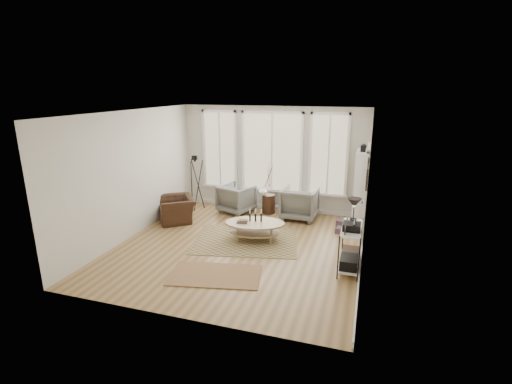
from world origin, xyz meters
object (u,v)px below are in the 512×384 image
(low_shelf, at_px, (351,243))
(armchair_right, at_px, (300,203))
(side_table, at_px, (269,188))
(armchair_left, at_px, (237,198))
(accent_chair, at_px, (176,209))
(coffee_table, at_px, (254,226))
(bookcase, at_px, (361,188))

(low_shelf, xyz_separation_m, armchair_right, (-1.46, 2.48, -0.09))
(side_table, bearing_deg, armchair_left, -169.15)
(low_shelf, xyz_separation_m, accent_chair, (-4.50, 1.34, -0.19))
(low_shelf, bearing_deg, armchair_right, 120.46)
(armchair_left, height_order, side_table, side_table)
(coffee_table, xyz_separation_m, side_table, (-0.19, 1.90, 0.39))
(armchair_left, bearing_deg, side_table, -150.04)
(armchair_left, bearing_deg, bookcase, -160.14)
(low_shelf, xyz_separation_m, armchair_left, (-3.24, 2.48, -0.12))
(armchair_left, bearing_deg, accent_chair, 61.30)
(low_shelf, relative_size, side_table, 0.87)
(armchair_left, height_order, accent_chair, armchair_left)
(coffee_table, bearing_deg, armchair_left, 121.73)
(low_shelf, bearing_deg, bookcase, 88.72)
(armchair_right, bearing_deg, armchair_left, 2.60)
(side_table, xyz_separation_m, accent_chair, (-2.13, -1.31, -0.40))
(low_shelf, height_order, accent_chair, low_shelf)
(bookcase, distance_m, side_table, 2.43)
(coffee_table, relative_size, armchair_right, 1.60)
(low_shelf, relative_size, armchair_right, 1.40)
(low_shelf, distance_m, accent_chair, 4.70)
(low_shelf, height_order, armchair_right, low_shelf)
(coffee_table, bearing_deg, armchair_right, 67.87)
(accent_chair, bearing_deg, coffee_table, 37.25)
(accent_chair, bearing_deg, armchair_left, 93.82)
(coffee_table, height_order, armchair_right, armchair_right)
(coffee_table, relative_size, side_table, 1.00)
(coffee_table, xyz_separation_m, armchair_left, (-1.07, 1.73, 0.06))
(low_shelf, relative_size, armchair_left, 1.51)
(bookcase, xyz_separation_m, armchair_right, (-1.52, -0.04, -0.53))
(bookcase, height_order, armchair_left, bookcase)
(bookcase, distance_m, low_shelf, 2.56)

